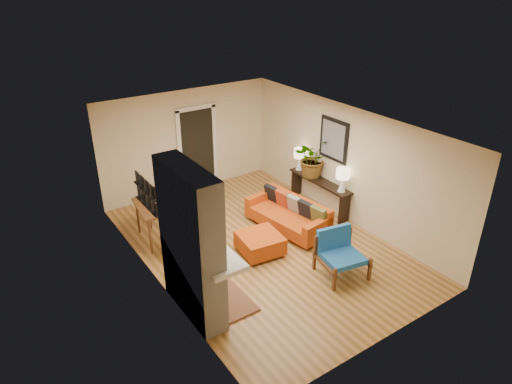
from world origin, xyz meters
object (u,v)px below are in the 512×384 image
Objects in this scene: sofa at (290,214)px; lamp_far at (300,157)px; blue_chair at (339,251)px; lamp_near at (343,177)px; ottoman at (260,243)px; console_table at (320,186)px; dining_table at (160,211)px; houseplant at (312,157)px.

lamp_far is (1.15, 1.11, 0.73)m from sofa.
blue_chair is 2.08m from lamp_near.
ottoman is at bearing 123.11° from blue_chair.
console_table is (1.15, 0.35, 0.25)m from sofa.
lamp_near reaches higher than console_table.
sofa is at bearing 22.65° from ottoman.
lamp_near is 1.00× the size of lamp_far.
sofa is 2.77m from dining_table.
ottoman is at bearing -160.28° from console_table.
blue_chair is 1.74× the size of lamp_near.
sofa is at bearing 82.58° from blue_chair.
ottoman is at bearing -157.35° from sofa.
houseplant is (3.63, -0.51, 0.54)m from dining_table.
sofa is at bearing -150.19° from houseplant.
ottoman is 2.42m from console_table.
lamp_near is (3.64, -1.53, 0.41)m from dining_table.
dining_table is (-1.39, 1.62, 0.42)m from ottoman.
houseplant is at bearing -91.24° from lamp_far.
lamp_far is at bearing 90.00° from lamp_near.
dining_table is (-2.49, 1.16, 0.33)m from sofa.
dining_table is at bearing 157.23° from lamp_near.
sofa is 2.12× the size of houseplant.
lamp_near is at bearing -90.00° from console_table.
dining_table is 3.97m from lamp_near.
lamp_far is 0.57× the size of houseplant.
houseplant is at bearing 91.88° from console_table.
blue_chair is at bearing -134.10° from lamp_near.
blue_chair is 0.99× the size of houseplant.
blue_chair is at bearing -97.42° from sofa.
console_table is 3.43× the size of lamp_near.
sofa is 2.13× the size of blue_chair.
sofa reaches higher than console_table.
sofa reaches higher than ottoman.
dining_table is 2.00× the size of houseplant.
dining_table is 1.02× the size of console_table.
houseplant is (2.24, 1.11, 0.96)m from ottoman.
lamp_far reaches higher than sofa.
lamp_far is 0.48m from houseplant.
lamp_far is at bearing 90.00° from console_table.
console_table is at bearing -88.12° from houseplant.
dining_table reaches higher than sofa.
console_table is (1.38, 2.14, 0.12)m from blue_chair.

